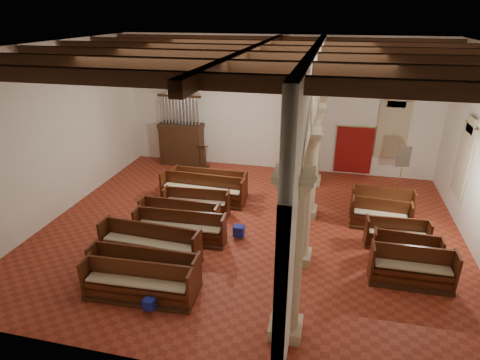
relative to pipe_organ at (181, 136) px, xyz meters
name	(u,v)px	position (x,y,z in m)	size (l,w,h in m)	color
floor	(250,229)	(4.50, -5.50, -1.37)	(14.00, 14.00, 0.00)	#9B3721
ceiling	(252,46)	(4.50, -5.50, 4.63)	(14.00, 14.00, 0.00)	black
wall_back	(278,105)	(4.50, 0.50, 1.63)	(14.00, 0.02, 6.00)	white
wall_front	(183,248)	(4.50, -11.50, 1.63)	(14.00, 0.02, 6.00)	white
wall_left	(56,132)	(-2.50, -5.50, 1.63)	(0.02, 12.00, 6.00)	white
ceiling_beams	(252,53)	(4.50, -5.50, 4.45)	(13.80, 11.80, 0.30)	#402414
arcade	(309,133)	(6.30, -5.50, 2.19)	(0.90, 11.90, 6.00)	#BFB18E
window_right_b	(465,161)	(11.48, -3.00, 0.83)	(0.03, 1.00, 2.20)	#33745B
window_back	(392,130)	(9.50, 0.48, 0.83)	(1.00, 0.03, 2.20)	#33745B
pipe_organ	(181,136)	(0.00, 0.00, 0.00)	(2.10, 0.85, 4.40)	#402414
lectern	(203,158)	(1.16, -0.34, -0.87)	(0.53, 0.55, 1.21)	#3E2B13
dossal_curtain	(354,150)	(8.00, 0.42, -0.21)	(1.80, 0.07, 2.17)	#9F1711
processional_banner	(400,179)	(9.74, -1.69, -0.58)	(0.52, 0.67, 2.33)	#402414
hymnal_box_a	(149,304)	(2.91, -10.06, -1.13)	(0.28, 0.23, 0.28)	navy
hymnal_box_b	(174,256)	(2.73, -7.99, -1.11)	(0.32, 0.26, 0.32)	navy
hymnal_box_c	(239,231)	(4.28, -6.16, -1.09)	(0.35, 0.29, 0.35)	#163B98
tube_heater_a	(123,295)	(2.06, -9.82, -1.21)	(0.09, 0.09, 0.92)	silver
tube_heater_b	(158,280)	(2.69, -9.03, -1.21)	(0.09, 0.09, 0.89)	white
nave_pew_0	(139,288)	(2.45, -9.68, -1.02)	(2.95, 0.84, 1.06)	#402414
nave_pew_1	(145,274)	(2.35, -9.12, -1.01)	(3.05, 0.77, 1.10)	#402414
nave_pew_2	(150,249)	(1.98, -7.95, -0.99)	(3.12, 0.91, 1.14)	#402414
nave_pew_3	(180,232)	(2.45, -6.75, -1.03)	(3.01, 0.81, 1.03)	#402414
nave_pew_4	(180,220)	(2.18, -6.05, -1.03)	(2.75, 0.71, 1.04)	#402414
nave_pew_5	(196,206)	(2.37, -4.85, -1.05)	(2.46, 0.79, 0.96)	#402414
nave_pew_6	(203,194)	(2.28, -3.86, -1.01)	(3.34, 0.86, 1.11)	#402414
nave_pew_7	(210,187)	(2.36, -3.17, -1.02)	(3.02, 0.74, 1.08)	#402414
aisle_pew_0	(411,272)	(9.39, -7.41, -1.00)	(2.20, 0.76, 1.10)	#402414
aisle_pew_1	(406,254)	(9.40, -6.41, -1.05)	(1.92, 0.74, 0.96)	#402414
aisle_pew_2	(396,238)	(9.24, -5.50, -1.05)	(1.97, 0.76, 0.95)	#402414
aisle_pew_3	(380,219)	(8.83, -4.39, -1.03)	(2.00, 0.80, 1.02)	#402414
aisle_pew_4	(381,207)	(8.95, -3.50, -1.00)	(2.18, 0.77, 1.10)	#402414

